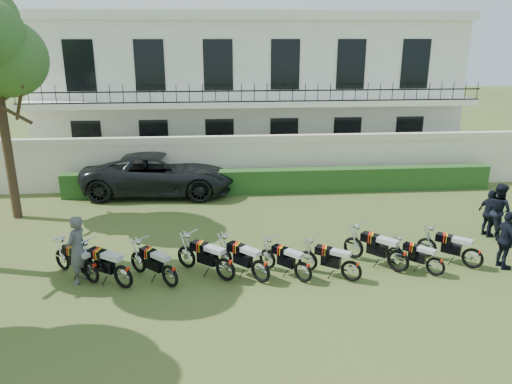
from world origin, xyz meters
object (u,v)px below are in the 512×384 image
motorcycle_3 (225,264)px  motorcycle_4 (261,266)px  motorcycle_5 (303,267)px  motorcycle_6 (352,266)px  motorcycle_2 (170,271)px  motorcycle_0 (91,267)px  inspector (77,250)px  officer_5 (490,213)px  officer_4 (498,210)px  motorcycle_1 (123,271)px  suv (160,173)px  motorcycle_8 (436,262)px  motorcycle_7 (399,255)px  motorcycle_9 (473,253)px  officer_2 (506,240)px

motorcycle_3 → motorcycle_4: 0.95m
motorcycle_5 → motorcycle_6: size_ratio=0.85×
motorcycle_2 → motorcycle_0: bearing=123.7°
inspector → officer_5: bearing=122.0°
inspector → officer_4: bearing=121.5°
motorcycle_1 → suv: size_ratio=0.28×
motorcycle_1 → motorcycle_6: motorcycle_1 is taller
motorcycle_1 → officer_4: 11.95m
motorcycle_2 → inspector: inspector is taller
motorcycle_1 → motorcycle_8: 8.47m
motorcycle_8 → suv: suv is taller
suv → motorcycle_7: bearing=-133.5°
motorcycle_3 → motorcycle_9: (7.03, 0.18, -0.04)m
motorcycle_0 → motorcycle_5: (5.66, -0.40, -0.03)m
motorcycle_2 → motorcycle_4: size_ratio=0.98×
motorcycle_1 → inspector: (-1.24, 0.51, 0.42)m
motorcycle_5 → motorcycle_6: 1.31m
officer_2 → motorcycle_8: bearing=95.7°
motorcycle_4 → inspector: bearing=129.2°
motorcycle_5 → motorcycle_6: (1.30, -0.07, 0.01)m
motorcycle_8 → suv: size_ratio=0.21×
motorcycle_5 → suv: 9.55m
motorcycle_7 → officer_2: officer_2 is taller
motorcycle_4 → motorcycle_5: bearing=-48.9°
motorcycle_2 → suv: bearing=51.5°
motorcycle_9 → motorcycle_5: bearing=135.0°
motorcycle_1 → motorcycle_3: bearing=-50.5°
motorcycle_0 → motorcycle_9: motorcycle_0 is taller
motorcycle_8 → officer_4: (3.18, 2.58, 0.49)m
motorcycle_2 → officer_4: size_ratio=0.79×
suv → motorcycle_0: bearing=176.3°
motorcycle_8 → officer_5: bearing=-4.4°
motorcycle_9 → motorcycle_6: bearing=137.8°
motorcycle_3 → motorcycle_8: motorcycle_3 is taller
motorcycle_2 → motorcycle_6: size_ratio=0.91×
motorcycle_2 → motorcycle_3: 1.49m
motorcycle_1 → motorcycle_5: 4.76m
motorcycle_8 → officer_5: (2.95, 2.67, 0.37)m
motorcycle_6 → officer_5: size_ratio=1.01×
motorcycle_3 → officer_4: 9.30m
motorcycle_6 → inspector: 7.34m
motorcycle_1 → motorcycle_0: bearing=103.0°
motorcycle_3 → motorcycle_7: (4.84, 0.13, 0.00)m
motorcycle_6 → motorcycle_7: size_ratio=1.04×
motorcycle_0 → motorcycle_4: motorcycle_4 is taller
motorcycle_0 → motorcycle_2: motorcycle_0 is taller
motorcycle_9 → motorcycle_1: bearing=132.5°
motorcycle_4 → suv: size_ratio=0.24×
motorcycle_6 → inspector: size_ratio=0.85×
motorcycle_0 → officer_2: bearing=-48.4°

